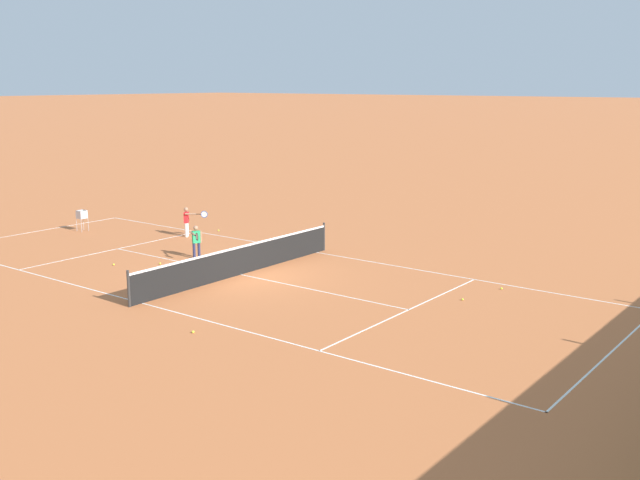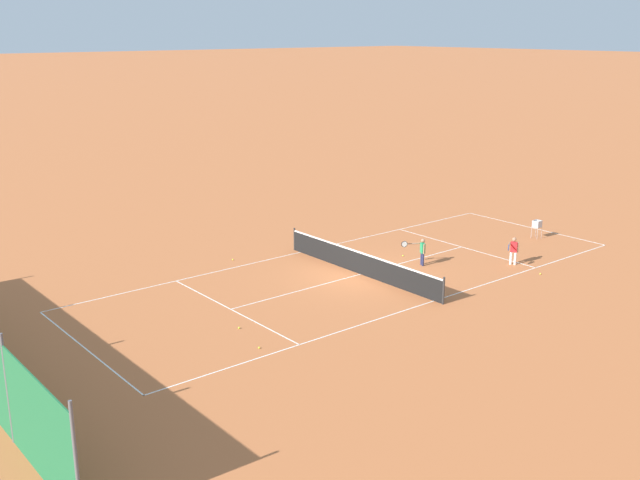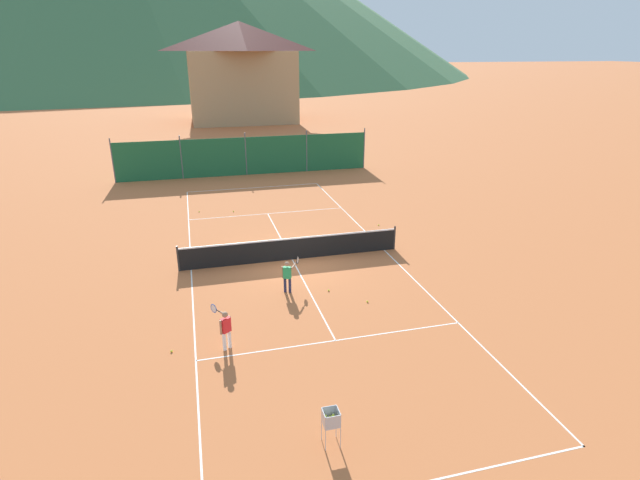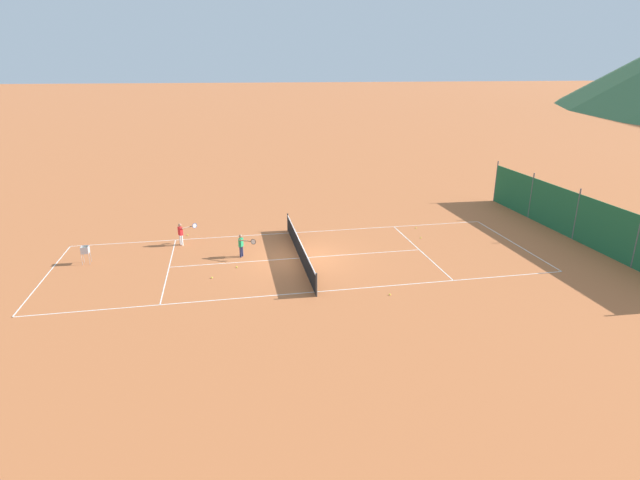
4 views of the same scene
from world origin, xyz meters
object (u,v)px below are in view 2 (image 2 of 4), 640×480
player_near_service (421,250)px  tennis_ball_service_box (239,328)px  player_far_baseline (513,249)px  tennis_ball_alley_right (540,274)px  tennis_ball_near_corner (233,260)px  tennis_net (361,263)px  tennis_ball_by_net_left (404,246)px  tennis_ball_mid_court (403,256)px  tennis_ball_far_corner (259,348)px  ball_hopper (537,225)px

player_near_service → tennis_ball_service_box: bearing=95.7°
player_far_baseline → tennis_ball_alley_right: (-1.56, 0.19, -0.68)m
player_near_service → tennis_ball_service_box: 10.09m
tennis_ball_near_corner → player_near_service: bearing=-134.1°
tennis_net → player_near_service: bearing=-104.5°
player_near_service → tennis_ball_by_net_left: size_ratio=18.03×
tennis_net → tennis_ball_mid_court: 3.29m
player_far_baseline → tennis_ball_service_box: (1.47, 13.14, -0.68)m
tennis_ball_mid_court → tennis_net: bearing=102.1°
tennis_net → player_far_baseline: player_far_baseline is taller
player_near_service → tennis_ball_mid_court: size_ratio=18.03×
tennis_ball_by_net_left → tennis_ball_far_corner: 13.05m
tennis_ball_alley_right → ball_hopper: (3.48, -4.62, 0.62)m
player_far_baseline → tennis_ball_by_net_left: bearing=18.0°
tennis_ball_by_net_left → ball_hopper: 6.80m
tennis_ball_service_box → player_far_baseline: bearing=-96.4°
tennis_ball_mid_court → tennis_ball_far_corner: (-4.21, 10.77, 0.00)m
tennis_ball_by_net_left → ball_hopper: ball_hopper is taller
tennis_ball_near_corner → ball_hopper: bearing=-115.1°
player_near_service → ball_hopper: size_ratio=1.34×
player_far_baseline → tennis_ball_mid_court: (3.89, 2.78, -0.68)m
tennis_ball_mid_court → tennis_ball_alley_right: 6.03m
player_near_service → tennis_ball_alley_right: player_near_service is taller
player_near_service → tennis_ball_mid_court: (1.42, -0.34, -0.66)m
player_far_baseline → tennis_ball_mid_court: size_ratio=18.49×
player_far_baseline → tennis_ball_mid_court: 4.82m
tennis_ball_service_box → tennis_ball_alley_right: (-3.03, -12.95, 0.00)m
player_far_baseline → tennis_ball_far_corner: player_far_baseline is taller
player_far_baseline → ball_hopper: 4.83m
tennis_ball_mid_court → tennis_ball_alley_right: bearing=-154.6°
tennis_ball_near_corner → tennis_ball_by_net_left: 8.12m
tennis_ball_far_corner → player_far_baseline: bearing=-88.6°
tennis_ball_far_corner → tennis_ball_by_net_left: bearing=-66.1°
player_near_service → tennis_ball_mid_court: player_near_service is taller
tennis_ball_far_corner → ball_hopper: size_ratio=0.07×
tennis_ball_near_corner → tennis_ball_by_net_left: size_ratio=1.00×
tennis_ball_service_box → tennis_ball_by_net_left: size_ratio=1.00×
tennis_net → tennis_ball_by_net_left: tennis_net is taller
tennis_ball_service_box → tennis_ball_alley_right: bearing=-103.2°
tennis_ball_service_box → player_near_service: bearing=-84.3°
tennis_net → tennis_ball_by_net_left: (1.75, -4.35, -0.47)m
tennis_net → ball_hopper: size_ratio=10.31×
player_near_service → tennis_ball_far_corner: (-2.79, 10.43, -0.66)m
player_near_service → tennis_ball_near_corner: player_near_service is taller
tennis_ball_near_corner → tennis_ball_far_corner: same height
player_far_baseline → tennis_ball_alley_right: 1.72m
tennis_ball_service_box → tennis_ball_alley_right: size_ratio=1.00×
tennis_net → tennis_ball_far_corner: (-3.53, 7.59, -0.47)m
player_near_service → ball_hopper: 7.57m
tennis_ball_near_corner → tennis_ball_far_corner: (-8.54, 4.50, 0.00)m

